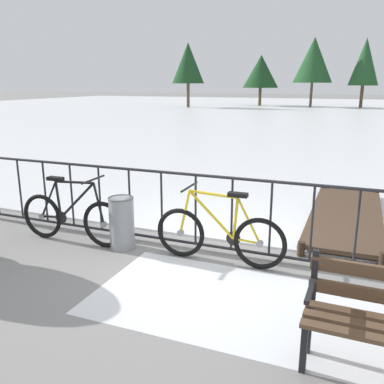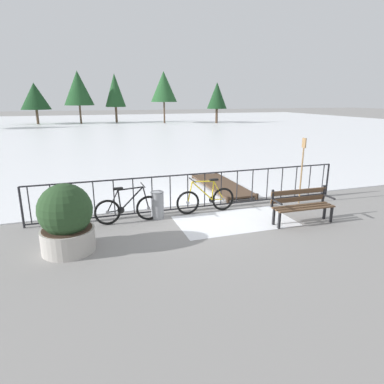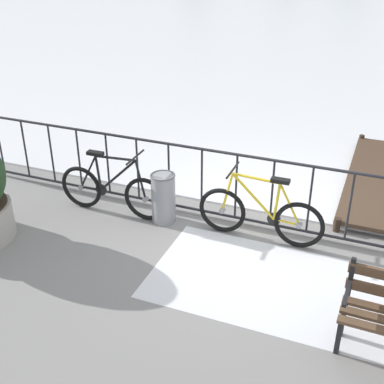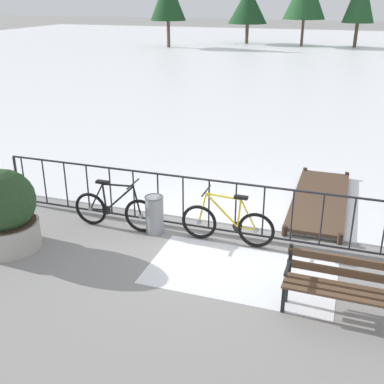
# 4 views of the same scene
# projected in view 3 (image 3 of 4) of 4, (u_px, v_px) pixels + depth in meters

# --- Properties ---
(ground_plane) EXTENTS (160.00, 160.00, 0.00)m
(ground_plane) POSITION_uv_depth(u_px,v_px,m) (252.00, 225.00, 7.23)
(ground_plane) COLOR gray
(snow_patch) EXTENTS (3.00, 1.67, 0.01)m
(snow_patch) POSITION_uv_depth(u_px,v_px,m) (277.00, 285.00, 6.03)
(snow_patch) COLOR white
(snow_patch) RESTS_ON ground
(railing_fence) EXTENTS (9.06, 0.06, 1.07)m
(railing_fence) POSITION_uv_depth(u_px,v_px,m) (254.00, 190.00, 6.97)
(railing_fence) COLOR #232328
(railing_fence) RESTS_ON ground
(bicycle_near_railing) EXTENTS (1.71, 0.52, 0.97)m
(bicycle_near_railing) POSITION_uv_depth(u_px,v_px,m) (112.00, 191.00, 7.38)
(bicycle_near_railing) COLOR black
(bicycle_near_railing) RESTS_ON ground
(bicycle_second) EXTENTS (1.71, 0.52, 0.97)m
(bicycle_second) POSITION_uv_depth(u_px,v_px,m) (260.00, 215.00, 6.76)
(bicycle_second) COLOR black
(bicycle_second) RESTS_ON ground
(trash_bin) EXTENTS (0.35, 0.35, 0.73)m
(trash_bin) POSITION_uv_depth(u_px,v_px,m) (163.00, 198.00, 7.18)
(trash_bin) COLOR gray
(trash_bin) RESTS_ON ground
(wooden_dock) EXTENTS (1.10, 3.45, 0.20)m
(wooden_dock) POSITION_uv_depth(u_px,v_px,m) (383.00, 179.00, 8.26)
(wooden_dock) COLOR #4C3828
(wooden_dock) RESTS_ON ground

